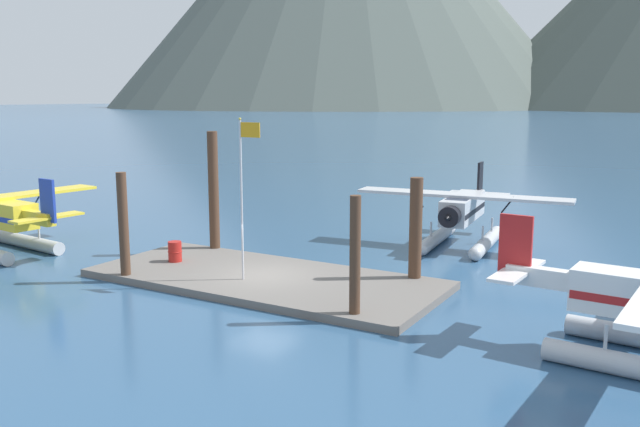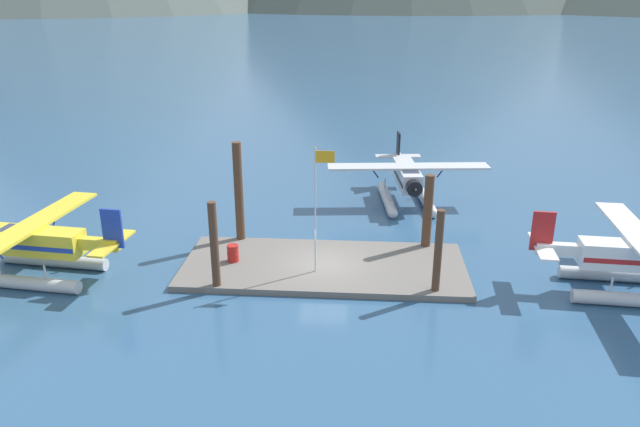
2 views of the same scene
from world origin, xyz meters
name	(u,v)px [view 1 (image 1 of 2)]	position (x,y,z in m)	size (l,w,h in m)	color
ground_plane	(264,282)	(0.00, 0.00, 0.00)	(1200.00, 1200.00, 0.00)	#2D5175
dock_platform	(264,279)	(0.00, 0.00, 0.15)	(14.23, 6.08, 0.30)	#66605B
piling_near_left	(124,228)	(-4.86, -2.70, 2.22)	(0.39, 0.39, 4.43)	#4C3323
piling_near_right	(355,260)	(5.32, -2.45, 2.11)	(0.36, 0.36, 4.23)	#4C3323
piling_far_left	(214,194)	(-4.84, 2.93, 2.89)	(0.48, 0.48, 5.79)	#4C3323
piling_far_right	(416,232)	(5.35, 2.70, 2.14)	(0.50, 0.50, 4.27)	#4C3323
flagpole	(244,181)	(-0.24, -0.91, 4.19)	(0.95, 0.10, 6.27)	silver
fuel_drum	(175,251)	(-4.64, -0.04, 0.74)	(0.62, 0.62, 0.88)	#AD1E19
mooring_buoy	(11,233)	(-16.11, 0.14, 0.35)	(0.70, 0.70, 0.70)	orange
seaplane_silver_bow_right	(462,215)	(4.75, 10.34, 1.58)	(10.49, 7.96, 3.84)	#B7BABF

